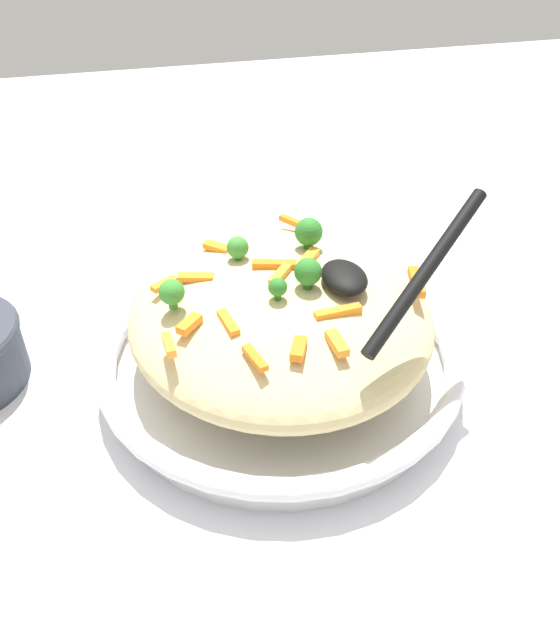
{
  "coord_description": "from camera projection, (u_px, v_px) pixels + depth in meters",
  "views": [
    {
      "loc": [
        -0.46,
        0.12,
        0.43
      ],
      "look_at": [
        0.0,
        0.0,
        0.07
      ],
      "focal_mm": 35.11,
      "sensor_mm": 36.0,
      "label": 1
    }
  ],
  "objects": [
    {
      "name": "broccoli_floret_2",
      "position": [
        278.0,
        287.0,
        0.54
      ],
      "size": [
        0.02,
        0.02,
        0.02
      ],
      "color": "#296820",
      "rests_on": "pasta_mound"
    },
    {
      "name": "carrot_piece_13",
      "position": [
        189.0,
        324.0,
        0.52
      ],
      "size": [
        0.02,
        0.02,
        0.01
      ],
      "primitive_type": "cube",
      "rotation": [
        0.0,
        0.0,
        2.35
      ],
      "color": "orange",
      "rests_on": "pasta_mound"
    },
    {
      "name": "carrot_piece_5",
      "position": [
        299.0,
        349.0,
        0.5
      ],
      "size": [
        0.03,
        0.02,
        0.01
      ],
      "primitive_type": "cube",
      "rotation": [
        0.0,
        0.0,
        5.84
      ],
      "color": "orange",
      "rests_on": "pasta_mound"
    },
    {
      "name": "ground_plane",
      "position": [
        280.0,
        376.0,
        0.64
      ],
      "size": [
        2.4,
        2.4,
        0.0
      ],
      "primitive_type": "plane",
      "color": "silver"
    },
    {
      "name": "broccoli_floret_0",
      "position": [
        172.0,
        293.0,
        0.54
      ],
      "size": [
        0.02,
        0.02,
        0.03
      ],
      "color": "#377928",
      "rests_on": "pasta_mound"
    },
    {
      "name": "carrot_piece_14",
      "position": [
        270.0,
        266.0,
        0.59
      ],
      "size": [
        0.02,
        0.04,
        0.01
      ],
      "primitive_type": "cube",
      "rotation": [
        0.0,
        0.0,
        1.28
      ],
      "color": "orange",
      "rests_on": "pasta_mound"
    },
    {
      "name": "carrot_piece_3",
      "position": [
        308.0,
        259.0,
        0.6
      ],
      "size": [
        0.03,
        0.03,
        0.01
      ],
      "primitive_type": "cube",
      "rotation": [
        0.0,
        0.0,
        5.59
      ],
      "color": "orange",
      "rests_on": "pasta_mound"
    },
    {
      "name": "carrot_piece_12",
      "position": [
        164.0,
        284.0,
        0.57
      ],
      "size": [
        0.02,
        0.03,
        0.01
      ],
      "primitive_type": "cube",
      "rotation": [
        0.0,
        0.0,
        2.12
      ],
      "color": "orange",
      "rests_on": "pasta_mound"
    },
    {
      "name": "carrot_piece_4",
      "position": [
        255.0,
        358.0,
        0.49
      ],
      "size": [
        0.03,
        0.02,
        0.01
      ],
      "primitive_type": "cube",
      "rotation": [
        0.0,
        0.0,
        0.25
      ],
      "color": "orange",
      "rests_on": "pasta_mound"
    },
    {
      "name": "carrot_piece_7",
      "position": [
        196.0,
        277.0,
        0.58
      ],
      "size": [
        0.02,
        0.03,
        0.01
      ],
      "primitive_type": "cube",
      "rotation": [
        0.0,
        0.0,
        1.29
      ],
      "color": "orange",
      "rests_on": "pasta_mound"
    },
    {
      "name": "carrot_piece_1",
      "position": [
        280.0,
        276.0,
        0.57
      ],
      "size": [
        0.03,
        0.03,
        0.01
      ],
      "primitive_type": "cube",
      "rotation": [
        0.0,
        0.0,
        2.44
      ],
      "color": "orange",
      "rests_on": "pasta_mound"
    },
    {
      "name": "broccoli_floret_4",
      "position": [
        238.0,
        248.0,
        0.6
      ],
      "size": [
        0.02,
        0.02,
        0.03
      ],
      "color": "#377928",
      "rests_on": "pasta_mound"
    },
    {
      "name": "carrot_piece_6",
      "position": [
        338.0,
        313.0,
        0.53
      ],
      "size": [
        0.01,
        0.04,
        0.01
      ],
      "primitive_type": "cube",
      "rotation": [
        0.0,
        0.0,
        1.64
      ],
      "color": "orange",
      "rests_on": "pasta_mound"
    },
    {
      "name": "broccoli_floret_3",
      "position": [
        308.0,
        272.0,
        0.55
      ],
      "size": [
        0.02,
        0.02,
        0.03
      ],
      "color": "#296820",
      "rests_on": "pasta_mound"
    },
    {
      "name": "carrot_piece_10",
      "position": [
        290.0,
        221.0,
        0.67
      ],
      "size": [
        0.03,
        0.02,
        0.01
      ],
      "primitive_type": "cube",
      "rotation": [
        0.0,
        0.0,
        3.71
      ],
      "color": "orange",
      "rests_on": "pasta_mound"
    },
    {
      "name": "pasta_mound",
      "position": [
        280.0,
        314.0,
        0.6
      ],
      "size": [
        0.31,
        0.29,
        0.08
      ],
      "primitive_type": "ellipsoid",
      "color": "#DBC689",
      "rests_on": "serving_bowl"
    },
    {
      "name": "carrot_piece_9",
      "position": [
        337.0,
        343.0,
        0.5
      ],
      "size": [
        0.03,
        0.01,
        0.01
      ],
      "primitive_type": "cube",
      "rotation": [
        0.0,
        0.0,
        0.06
      ],
      "color": "orange",
      "rests_on": "pasta_mound"
    },
    {
      "name": "carrot_piece_11",
      "position": [
        169.0,
        345.0,
        0.5
      ],
      "size": [
        0.03,
        0.01,
        0.01
      ],
      "primitive_type": "cube",
      "rotation": [
        0.0,
        0.0,
        3.21
      ],
      "color": "orange",
      "rests_on": "pasta_mound"
    },
    {
      "name": "carrot_piece_0",
      "position": [
        228.0,
        323.0,
        0.52
      ],
      "size": [
        0.03,
        0.01,
        0.01
      ],
      "primitive_type": "cube",
      "rotation": [
        0.0,
        0.0,
        0.18
      ],
      "color": "orange",
      "rests_on": "pasta_mound"
    },
    {
      "name": "carrot_piece_2",
      "position": [
        417.0,
        282.0,
        0.57
      ],
      "size": [
        0.04,
        0.02,
        0.01
      ],
      "primitive_type": "cube",
      "rotation": [
        0.0,
        0.0,
        2.87
      ],
      "color": "orange",
      "rests_on": "pasta_mound"
    },
    {
      "name": "broccoli_floret_1",
      "position": [
        309.0,
        232.0,
        0.61
      ],
      "size": [
        0.03,
        0.03,
        0.03
      ],
      "color": "#296820",
      "rests_on": "pasta_mound"
    },
    {
      "name": "serving_spoon",
      "position": [
        373.0,
        275.0,
        0.54
      ],
      "size": [
        0.14,
        0.14,
        0.09
      ],
      "color": "black",
      "rests_on": "pasta_mound"
    },
    {
      "name": "serving_bowl",
      "position": [
        280.0,
        358.0,
        0.63
      ],
      "size": [
        0.36,
        0.36,
        0.05
      ],
      "color": "silver",
      "rests_on": "ground_plane"
    },
    {
      "name": "carrot_piece_8",
      "position": [
        217.0,
        247.0,
        0.63
      ],
      "size": [
        0.03,
        0.03,
        0.01
      ],
      "primitive_type": "cube",
      "rotation": [
        0.0,
        0.0,
        3.94
      ],
      "color": "orange",
      "rests_on": "pasta_mound"
    }
  ]
}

